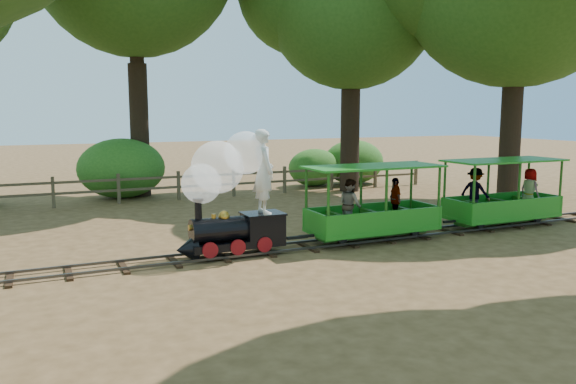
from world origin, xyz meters
name	(u,v)px	position (x,y,z in m)	size (l,w,h in m)	color
ground	(307,248)	(0.00, 0.00, 0.00)	(90.00, 90.00, 0.00)	#956940
track	(307,245)	(0.00, 0.00, 0.07)	(22.00, 1.00, 0.10)	#3F3D3A
locomotive	(230,184)	(-1.78, 0.05, 1.54)	(2.32, 1.09, 2.72)	black
carriage_front	(371,210)	(1.69, 0.02, 0.74)	(3.25, 1.35, 1.69)	#1F851D
carriage_rear	(499,198)	(5.69, 0.05, 0.77)	(3.25, 1.36, 1.69)	#1F851D
fence	(207,182)	(0.00, 8.00, 0.58)	(18.10, 0.10, 1.00)	brown
shrub_mid_w	(122,168)	(-2.70, 9.30, 1.05)	(3.03, 2.33, 2.10)	#2D6B1E
shrub_mid_e	(314,168)	(4.91, 9.30, 0.76)	(2.20, 1.69, 1.52)	#2D6B1E
shrub_east	(354,162)	(6.75, 9.30, 0.92)	(2.66, 2.05, 1.84)	#2D6B1E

